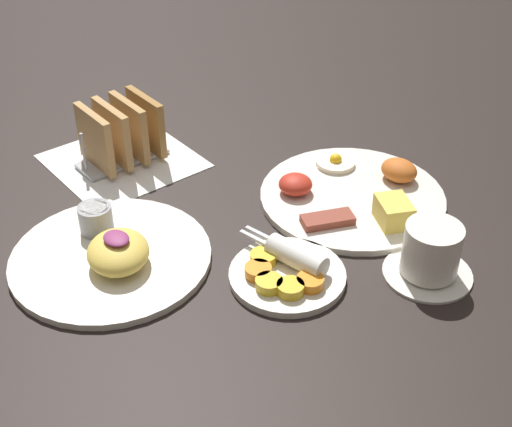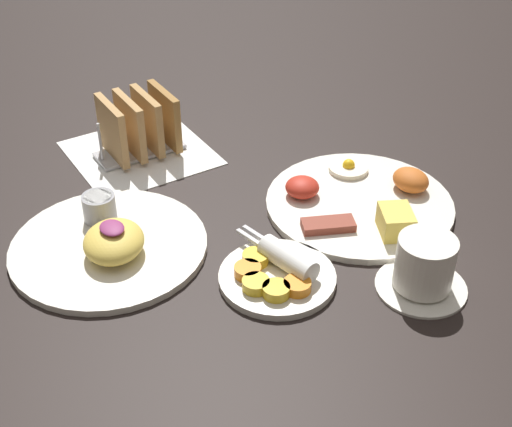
{
  "view_description": "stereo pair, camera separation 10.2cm",
  "coord_description": "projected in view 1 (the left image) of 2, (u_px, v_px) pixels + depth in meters",
  "views": [
    {
      "loc": [
        0.7,
        -0.47,
        0.62
      ],
      "look_at": [
        0.06,
        0.05,
        0.03
      ],
      "focal_mm": 50.0,
      "sensor_mm": 36.0,
      "label": 1
    },
    {
      "loc": [
        0.76,
        -0.39,
        0.62
      ],
      "look_at": [
        0.06,
        0.05,
        0.03
      ],
      "focal_mm": 50.0,
      "sensor_mm": 36.0,
      "label": 2
    }
  ],
  "objects": [
    {
      "name": "napkin_flat",
      "position": [
        125.0,
        160.0,
        1.2
      ],
      "size": [
        0.22,
        0.22,
        0.0
      ],
      "color": "white",
      "rests_on": "ground_plane"
    },
    {
      "name": "plate_foreground",
      "position": [
        112.0,
        252.0,
        0.97
      ],
      "size": [
        0.28,
        0.28,
        0.06
      ],
      "color": "silver",
      "rests_on": "ground_plane"
    },
    {
      "name": "plate_condiments",
      "position": [
        287.0,
        271.0,
        0.94
      ],
      "size": [
        0.18,
        0.16,
        0.04
      ],
      "color": "silver",
      "rests_on": "ground_plane"
    },
    {
      "name": "coffee_cup",
      "position": [
        431.0,
        254.0,
        0.93
      ],
      "size": [
        0.12,
        0.12,
        0.08
      ],
      "color": "silver",
      "rests_on": "ground_plane"
    },
    {
      "name": "toast_rack",
      "position": [
        121.0,
        134.0,
        1.17
      ],
      "size": [
        0.1,
        0.15,
        0.1
      ],
      "color": "#B7B7BC",
      "rests_on": "ground_plane"
    },
    {
      "name": "plate_breakfast",
      "position": [
        354.0,
        194.0,
        1.1
      ],
      "size": [
        0.28,
        0.28,
        0.05
      ],
      "color": "silver",
      "rests_on": "ground_plane"
    },
    {
      "name": "ground_plane",
      "position": [
        205.0,
        226.0,
        1.05
      ],
      "size": [
        3.0,
        3.0,
        0.0
      ],
      "primitive_type": "plane",
      "color": "black"
    }
  ]
}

